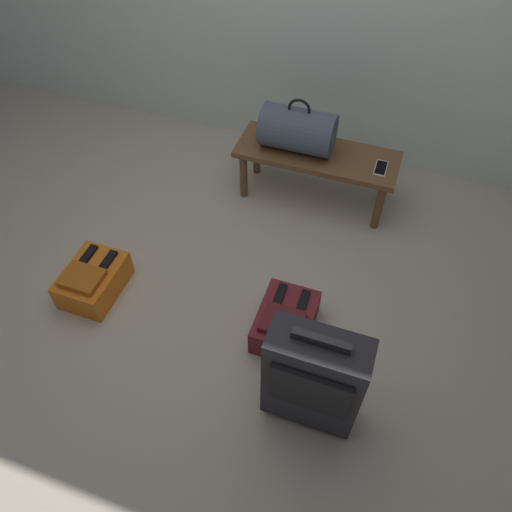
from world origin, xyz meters
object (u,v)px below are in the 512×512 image
(backpack_orange, at_px, (93,280))
(cell_phone, at_px, (381,168))
(bench, at_px, (317,160))
(suitcase_upright_charcoal, at_px, (314,379))
(backpack_maroon, at_px, (285,322))
(duffel_bag_slate, at_px, (298,130))

(backpack_orange, bearing_deg, cell_phone, 39.71)
(bench, height_order, backpack_orange, bench)
(bench, distance_m, cell_phone, 0.40)
(bench, height_order, cell_phone, cell_phone)
(cell_phone, height_order, suitcase_upright_charcoal, suitcase_upright_charcoal)
(backpack_orange, height_order, backpack_maroon, same)
(bench, distance_m, duffel_bag_slate, 0.23)
(bench, xyz_separation_m, duffel_bag_slate, (-0.14, -0.00, 0.19))
(backpack_orange, distance_m, backpack_maroon, 1.10)
(duffel_bag_slate, distance_m, backpack_orange, 1.48)
(backpack_orange, xyz_separation_m, backpack_maroon, (1.09, 0.09, 0.00))
(suitcase_upright_charcoal, bearing_deg, backpack_maroon, 120.87)
(cell_phone, bearing_deg, duffel_bag_slate, 177.03)
(duffel_bag_slate, relative_size, backpack_orange, 1.16)
(suitcase_upright_charcoal, xyz_separation_m, backpack_maroon, (-0.23, 0.39, -0.25))
(backpack_maroon, bearing_deg, backpack_orange, -175.14)
(suitcase_upright_charcoal, bearing_deg, bench, 104.13)
(cell_phone, xyz_separation_m, backpack_maroon, (-0.26, -1.03, -0.29))
(duffel_bag_slate, distance_m, suitcase_upright_charcoal, 1.54)
(duffel_bag_slate, bearing_deg, cell_phone, -2.97)
(bench, relative_size, backpack_orange, 2.63)
(duffel_bag_slate, bearing_deg, backpack_orange, -125.60)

